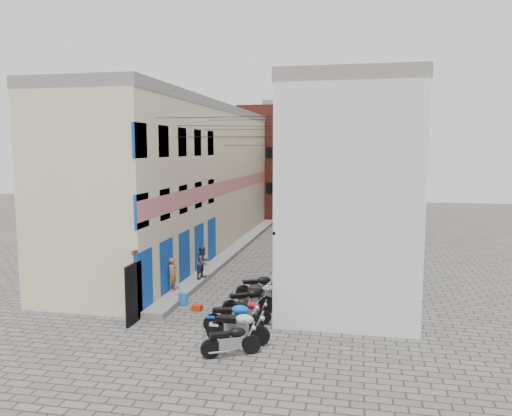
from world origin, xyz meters
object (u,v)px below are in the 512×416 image
Objects in this scene: motorcycle_e at (249,300)px; motorcycle_d at (248,310)px; motorcycle_f at (264,294)px; motorcycle_a at (231,339)px; motorcycle_c at (234,316)px; motorcycle_g at (259,285)px; red_crate at (197,308)px; motorcycle_b at (238,325)px; person_a at (173,274)px; water_jug_far at (184,299)px; person_b at (203,262)px; water_jug_near at (182,299)px.

motorcycle_d is at bearing -19.28° from motorcycle_e.
motorcycle_e reaches higher than motorcycle_f.
motorcycle_a is 1.93m from motorcycle_c.
motorcycle_d is at bearing -22.35° from motorcycle_g.
motorcycle_f reaches higher than red_crate.
motorcycle_c is at bearing 164.50° from motorcycle_a.
motorcycle_b is 0.97m from motorcycle_c.
person_a is (-3.70, -0.35, 0.38)m from motorcycle_g.
motorcycle_d is 3.37m from water_jug_far.
motorcycle_f is 1.11m from motorcycle_g.
motorcycle_g is (-0.02, 2.12, -0.03)m from motorcycle_e.
motorcycle_a is 1.23× the size of person_b.
water_jug_far is (-2.73, 2.60, -0.36)m from motorcycle_c.
motorcycle_a reaches higher than motorcycle_d.
motorcycle_f is (0.10, 3.88, -0.07)m from motorcycle_b.
motorcycle_b is 6.08m from person_a.
motorcycle_c is at bearing -155.58° from motorcycle_b.
motorcycle_g reaches higher than motorcycle_f.
motorcycle_d is at bearing -22.40° from red_crate.
person_b is at bearing 176.08° from motorcycle_a.
person_b is (-3.44, 2.90, 0.47)m from motorcycle_f.
motorcycle_a reaches higher than water_jug_near.
motorcycle_b is at bearing -47.59° from water_jug_near.
motorcycle_e is 2.94m from water_jug_far.
person_b is at bearing -173.96° from motorcycle_e.
motorcycle_e is at bearing -3.34° from red_crate.
person_b is (-3.25, 4.80, 0.52)m from motorcycle_d.
person_a is 2.47m from red_crate.
motorcycle_e reaches higher than motorcycle_a.
motorcycle_e is 1.15m from motorcycle_f.
water_jug_near is 0.98× the size of water_jug_far.
motorcycle_e is 5.58× the size of red_crate.
motorcycle_b is 1.99m from motorcycle_d.
motorcycle_f is at bearing 163.00° from motorcycle_c.
motorcycle_f reaches higher than water_jug_far.
motorcycle_g is at bearing 148.86° from motorcycle_e.
motorcycle_f reaches higher than motorcycle_a.
motorcycle_b reaches higher than red_crate.
motorcycle_e is at bearing -25.68° from motorcycle_g.
water_jug_far is at bearing -2.47° from water_jug_near.
motorcycle_c reaches higher than motorcycle_a.
motorcycle_c is at bearing -27.28° from motorcycle_g.
motorcycle_c is 3.85m from water_jug_near.
motorcycle_c reaches higher than water_jug_near.
motorcycle_c is 1.24× the size of motorcycle_d.
water_jug_near is (-3.19, 3.49, -0.37)m from motorcycle_b.
motorcycle_e reaches higher than water_jug_near.
motorcycle_f is at bearing 6.75° from water_jug_near.
water_jug_near is at bearing -140.73° from motorcycle_c.
motorcycle_d is (-0.09, 1.98, -0.12)m from motorcycle_b.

